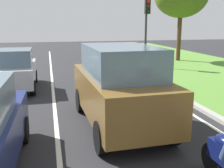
# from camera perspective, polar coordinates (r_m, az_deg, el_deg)

# --- Properties ---
(ground_plane) EXTENTS (60.00, 60.00, 0.00)m
(ground_plane) POSITION_cam_1_polar(r_m,az_deg,el_deg) (12.73, -9.18, -0.48)
(ground_plane) COLOR #262628
(lane_line_center) EXTENTS (0.12, 32.00, 0.01)m
(lane_line_center) POSITION_cam_1_polar(r_m,az_deg,el_deg) (12.70, -12.33, -0.63)
(lane_line_center) COLOR silver
(lane_line_center) RESTS_ON ground
(lane_line_right_edge) EXTENTS (0.12, 32.00, 0.01)m
(lane_line_right_edge) POSITION_cam_1_polar(r_m,az_deg,el_deg) (13.44, 6.30, 0.33)
(lane_line_right_edge) COLOR silver
(lane_line_right_edge) RESTS_ON ground
(curb_right) EXTENTS (0.24, 48.00, 0.12)m
(curb_right) POSITION_cam_1_polar(r_m,az_deg,el_deg) (13.60, 8.29, 0.67)
(curb_right) COLOR #9E9B93
(curb_right) RESTS_ON ground
(car_suv_ahead) EXTENTS (2.10, 4.56, 2.28)m
(car_suv_ahead) POSITION_cam_1_polar(r_m,az_deg,el_deg) (7.52, 1.58, -0.44)
(car_suv_ahead) COLOR brown
(car_suv_ahead) RESTS_ON ground
(car_hatchback_far) EXTENTS (1.76, 3.71, 1.78)m
(car_hatchback_far) POSITION_cam_1_polar(r_m,az_deg,el_deg) (12.56, -19.67, 2.86)
(car_hatchback_far) COLOR #B7BABF
(car_hatchback_far) RESTS_ON ground
(traffic_light_near_right) EXTENTS (0.32, 0.50, 4.50)m
(traffic_light_near_right) POSITION_cam_1_polar(r_m,az_deg,el_deg) (17.70, 7.30, 13.30)
(traffic_light_near_right) COLOR #2D2D2D
(traffic_light_near_right) RESTS_ON ground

